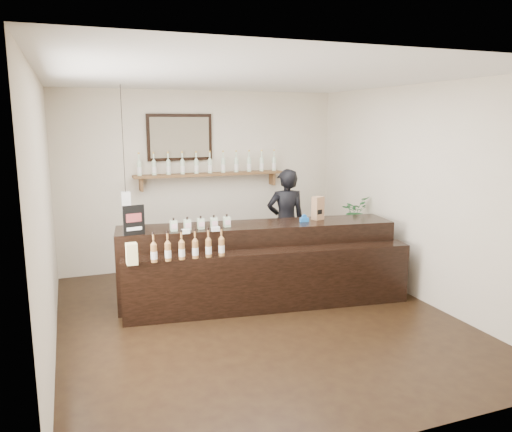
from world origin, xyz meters
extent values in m
plane|color=black|center=(0.00, 0.00, 0.00)|extent=(5.00, 5.00, 0.00)
plane|color=beige|center=(0.00, 2.50, 1.40)|extent=(4.50, 0.00, 4.50)
plane|color=beige|center=(0.00, -2.50, 1.40)|extent=(4.50, 0.00, 4.50)
plane|color=beige|center=(-2.25, 0.00, 1.40)|extent=(0.00, 5.00, 5.00)
plane|color=beige|center=(2.25, 0.00, 1.40)|extent=(0.00, 5.00, 5.00)
plane|color=white|center=(0.00, 0.00, 2.80)|extent=(5.00, 5.00, 0.00)
cube|color=brown|center=(0.10, 2.37, 1.50)|extent=(2.40, 0.25, 0.04)
cube|color=brown|center=(-0.98, 2.40, 1.38)|extent=(0.04, 0.20, 0.20)
cube|color=brown|center=(1.18, 2.40, 1.38)|extent=(0.04, 0.20, 0.20)
cube|color=black|center=(-0.35, 2.47, 2.08)|extent=(1.02, 0.04, 0.72)
cube|color=#4B4130|center=(-0.35, 2.44, 2.08)|extent=(0.92, 0.01, 0.62)
cube|color=white|center=(-1.30, 1.60, 1.25)|extent=(0.12, 0.12, 0.28)
cylinder|color=black|center=(-1.30, 1.60, 2.09)|extent=(0.01, 0.01, 1.41)
cylinder|color=silver|center=(-1.00, 2.37, 1.62)|extent=(0.07, 0.07, 0.20)
cone|color=silver|center=(-1.00, 2.37, 1.75)|extent=(0.07, 0.07, 0.05)
cylinder|color=silver|center=(-1.00, 2.37, 1.81)|extent=(0.02, 0.02, 0.07)
cylinder|color=gold|center=(-1.00, 2.37, 1.86)|extent=(0.03, 0.03, 0.02)
cylinder|color=white|center=(-1.00, 2.37, 1.60)|extent=(0.07, 0.07, 0.09)
cylinder|color=silver|center=(-0.78, 2.37, 1.62)|extent=(0.07, 0.07, 0.20)
cone|color=silver|center=(-0.78, 2.37, 1.75)|extent=(0.07, 0.07, 0.05)
cylinder|color=silver|center=(-0.78, 2.37, 1.81)|extent=(0.02, 0.02, 0.07)
cylinder|color=gold|center=(-0.78, 2.37, 1.86)|extent=(0.03, 0.03, 0.02)
cylinder|color=white|center=(-0.78, 2.37, 1.60)|extent=(0.07, 0.07, 0.09)
cylinder|color=silver|center=(-0.56, 2.37, 1.62)|extent=(0.07, 0.07, 0.20)
cone|color=silver|center=(-0.56, 2.37, 1.75)|extent=(0.07, 0.07, 0.05)
cylinder|color=silver|center=(-0.56, 2.37, 1.81)|extent=(0.02, 0.02, 0.07)
cylinder|color=gold|center=(-0.56, 2.37, 1.86)|extent=(0.03, 0.03, 0.02)
cylinder|color=white|center=(-0.56, 2.37, 1.60)|extent=(0.07, 0.07, 0.09)
cylinder|color=silver|center=(-0.34, 2.37, 1.62)|extent=(0.07, 0.07, 0.20)
cone|color=silver|center=(-0.34, 2.37, 1.75)|extent=(0.07, 0.07, 0.05)
cylinder|color=silver|center=(-0.34, 2.37, 1.81)|extent=(0.02, 0.02, 0.07)
cylinder|color=gold|center=(-0.34, 2.37, 1.86)|extent=(0.03, 0.03, 0.02)
cylinder|color=white|center=(-0.34, 2.37, 1.60)|extent=(0.07, 0.07, 0.09)
cylinder|color=silver|center=(-0.12, 2.37, 1.62)|extent=(0.07, 0.07, 0.20)
cone|color=silver|center=(-0.12, 2.37, 1.75)|extent=(0.07, 0.07, 0.05)
cylinder|color=silver|center=(-0.12, 2.37, 1.81)|extent=(0.02, 0.02, 0.07)
cylinder|color=gold|center=(-0.12, 2.37, 1.86)|extent=(0.03, 0.03, 0.02)
cylinder|color=white|center=(-0.12, 2.37, 1.60)|extent=(0.07, 0.07, 0.09)
cylinder|color=silver|center=(0.10, 2.37, 1.62)|extent=(0.07, 0.07, 0.20)
cone|color=silver|center=(0.10, 2.37, 1.75)|extent=(0.07, 0.07, 0.05)
cylinder|color=silver|center=(0.10, 2.37, 1.81)|extent=(0.02, 0.02, 0.07)
cylinder|color=gold|center=(0.10, 2.37, 1.86)|extent=(0.03, 0.03, 0.02)
cylinder|color=white|center=(0.10, 2.37, 1.60)|extent=(0.07, 0.07, 0.09)
cylinder|color=silver|center=(0.32, 2.37, 1.62)|extent=(0.07, 0.07, 0.20)
cone|color=silver|center=(0.32, 2.37, 1.75)|extent=(0.07, 0.07, 0.05)
cylinder|color=silver|center=(0.32, 2.37, 1.81)|extent=(0.02, 0.02, 0.07)
cylinder|color=gold|center=(0.32, 2.37, 1.86)|extent=(0.03, 0.03, 0.02)
cylinder|color=white|center=(0.32, 2.37, 1.60)|extent=(0.07, 0.07, 0.09)
cylinder|color=silver|center=(0.54, 2.37, 1.62)|extent=(0.07, 0.07, 0.20)
cone|color=silver|center=(0.54, 2.37, 1.75)|extent=(0.07, 0.07, 0.05)
cylinder|color=silver|center=(0.54, 2.37, 1.81)|extent=(0.02, 0.02, 0.07)
cylinder|color=gold|center=(0.54, 2.37, 1.86)|extent=(0.03, 0.03, 0.02)
cylinder|color=white|center=(0.54, 2.37, 1.60)|extent=(0.07, 0.07, 0.09)
cylinder|color=silver|center=(0.76, 2.37, 1.62)|extent=(0.07, 0.07, 0.20)
cone|color=silver|center=(0.76, 2.37, 1.75)|extent=(0.07, 0.07, 0.05)
cylinder|color=silver|center=(0.76, 2.37, 1.81)|extent=(0.02, 0.02, 0.07)
cylinder|color=gold|center=(0.76, 2.37, 1.86)|extent=(0.03, 0.03, 0.02)
cylinder|color=white|center=(0.76, 2.37, 1.60)|extent=(0.07, 0.07, 0.09)
cylinder|color=silver|center=(0.98, 2.37, 1.62)|extent=(0.07, 0.07, 0.20)
cone|color=silver|center=(0.98, 2.37, 1.75)|extent=(0.07, 0.07, 0.05)
cylinder|color=silver|center=(0.98, 2.37, 1.81)|extent=(0.02, 0.02, 0.07)
cylinder|color=gold|center=(0.98, 2.37, 1.86)|extent=(0.03, 0.03, 0.02)
cylinder|color=white|center=(0.98, 2.37, 1.60)|extent=(0.07, 0.07, 0.09)
cylinder|color=silver|center=(1.20, 2.37, 1.62)|extent=(0.07, 0.07, 0.20)
cone|color=silver|center=(1.20, 2.37, 1.75)|extent=(0.07, 0.07, 0.05)
cylinder|color=silver|center=(1.20, 2.37, 1.81)|extent=(0.02, 0.02, 0.07)
cylinder|color=gold|center=(1.20, 2.37, 1.86)|extent=(0.03, 0.03, 0.02)
cylinder|color=white|center=(1.20, 2.37, 1.60)|extent=(0.07, 0.07, 0.09)
cube|color=black|center=(0.27, 0.70, 0.50)|extent=(3.66, 1.09, 1.01)
cube|color=black|center=(0.27, 0.22, 0.38)|extent=(3.62, 0.78, 0.76)
cube|color=white|center=(-0.74, 0.47, 1.03)|extent=(0.10, 0.04, 0.05)
cube|color=white|center=(-0.37, 0.47, 1.03)|extent=(0.10, 0.04, 0.05)
cube|color=#E5D98C|center=(-1.41, 0.22, 0.82)|extent=(0.12, 0.12, 0.12)
cube|color=#E5D98C|center=(-1.41, 0.22, 0.94)|extent=(0.12, 0.12, 0.12)
cube|color=silver|center=(-0.85, 0.65, 1.08)|extent=(0.08, 0.08, 0.13)
cube|color=#FAC2D0|center=(-0.85, 0.60, 1.08)|extent=(0.07, 0.00, 0.06)
cylinder|color=black|center=(-0.85, 0.65, 1.16)|extent=(0.02, 0.02, 0.03)
cube|color=silver|center=(-0.68, 0.65, 1.08)|extent=(0.08, 0.08, 0.13)
cube|color=#FAC2D0|center=(-0.68, 0.60, 1.08)|extent=(0.07, 0.00, 0.06)
cylinder|color=black|center=(-0.68, 0.65, 1.16)|extent=(0.02, 0.02, 0.03)
cube|color=silver|center=(-0.51, 0.65, 1.08)|extent=(0.08, 0.08, 0.13)
cube|color=#FAC2D0|center=(-0.51, 0.60, 1.08)|extent=(0.07, 0.00, 0.06)
cylinder|color=black|center=(-0.51, 0.65, 1.16)|extent=(0.02, 0.02, 0.03)
cube|color=silver|center=(-0.34, 0.65, 1.08)|extent=(0.08, 0.08, 0.13)
cube|color=#FAC2D0|center=(-0.34, 0.60, 1.08)|extent=(0.07, 0.00, 0.06)
cylinder|color=black|center=(-0.34, 0.65, 1.16)|extent=(0.02, 0.02, 0.03)
cube|color=silver|center=(-0.17, 0.65, 1.08)|extent=(0.08, 0.08, 0.13)
cube|color=#FAC2D0|center=(-0.17, 0.60, 1.08)|extent=(0.07, 0.00, 0.06)
cylinder|color=black|center=(-0.17, 0.65, 1.16)|extent=(0.02, 0.02, 0.03)
cylinder|color=#A16B36|center=(-1.16, 0.22, 0.87)|extent=(0.07, 0.07, 0.20)
cone|color=#A16B36|center=(-1.16, 0.22, 0.99)|extent=(0.07, 0.07, 0.05)
cylinder|color=#A16B36|center=(-1.16, 0.22, 1.05)|extent=(0.02, 0.02, 0.07)
cylinder|color=black|center=(-1.16, 0.22, 1.10)|extent=(0.03, 0.03, 0.02)
cylinder|color=white|center=(-1.16, 0.22, 0.84)|extent=(0.07, 0.07, 0.09)
cylinder|color=#A16B36|center=(-1.01, 0.22, 0.87)|extent=(0.07, 0.07, 0.20)
cone|color=#A16B36|center=(-1.01, 0.22, 0.99)|extent=(0.07, 0.07, 0.05)
cylinder|color=#A16B36|center=(-1.01, 0.22, 1.05)|extent=(0.02, 0.02, 0.07)
cylinder|color=black|center=(-1.01, 0.22, 1.10)|extent=(0.03, 0.03, 0.02)
cylinder|color=white|center=(-1.01, 0.22, 0.84)|extent=(0.07, 0.07, 0.09)
cylinder|color=#A16B36|center=(-0.85, 0.22, 0.87)|extent=(0.07, 0.07, 0.20)
cone|color=#A16B36|center=(-0.85, 0.22, 0.99)|extent=(0.07, 0.07, 0.05)
cylinder|color=#A16B36|center=(-0.85, 0.22, 1.05)|extent=(0.02, 0.02, 0.07)
cylinder|color=black|center=(-0.85, 0.22, 1.10)|extent=(0.03, 0.03, 0.02)
cylinder|color=white|center=(-0.85, 0.22, 0.84)|extent=(0.07, 0.07, 0.09)
cylinder|color=#A16B36|center=(-0.69, 0.22, 0.87)|extent=(0.07, 0.07, 0.20)
cone|color=#A16B36|center=(-0.69, 0.22, 0.99)|extent=(0.07, 0.07, 0.05)
cylinder|color=#A16B36|center=(-0.69, 0.22, 1.05)|extent=(0.02, 0.02, 0.07)
cylinder|color=black|center=(-0.69, 0.22, 1.10)|extent=(0.03, 0.03, 0.02)
cylinder|color=white|center=(-0.69, 0.22, 0.84)|extent=(0.07, 0.07, 0.09)
cylinder|color=#A16B36|center=(-0.53, 0.22, 0.87)|extent=(0.07, 0.07, 0.20)
cone|color=#A16B36|center=(-0.53, 0.22, 0.99)|extent=(0.07, 0.07, 0.05)
cylinder|color=#A16B36|center=(-0.53, 0.22, 1.05)|extent=(0.02, 0.02, 0.07)
cylinder|color=black|center=(-0.53, 0.22, 1.10)|extent=(0.03, 0.03, 0.02)
cylinder|color=white|center=(-0.53, 0.22, 0.84)|extent=(0.07, 0.07, 0.09)
cylinder|color=#A16B36|center=(-0.37, 0.22, 0.87)|extent=(0.07, 0.07, 0.20)
cone|color=#A16B36|center=(-0.37, 0.22, 0.99)|extent=(0.07, 0.07, 0.05)
cylinder|color=#A16B36|center=(-0.37, 0.22, 1.05)|extent=(0.02, 0.02, 0.07)
cylinder|color=black|center=(-0.37, 0.22, 1.10)|extent=(0.03, 0.03, 0.02)
cylinder|color=white|center=(-0.37, 0.22, 0.84)|extent=(0.07, 0.07, 0.09)
cube|color=black|center=(-1.32, 0.62, 1.18)|extent=(0.25, 0.06, 0.36)
cube|color=#923535|center=(-1.32, 0.60, 1.22)|extent=(0.18, 0.04, 0.10)
cube|color=white|center=(-1.32, 0.60, 1.08)|extent=(0.18, 0.04, 0.04)
cube|color=#9C6D4B|center=(1.14, 0.68, 1.16)|extent=(0.17, 0.15, 0.32)
cube|color=black|center=(1.14, 0.62, 1.12)|extent=(0.09, 0.03, 0.06)
cube|color=blue|center=(0.90, 0.61, 1.03)|extent=(0.12, 0.05, 0.05)
cylinder|color=blue|center=(0.90, 0.61, 1.08)|extent=(0.06, 0.03, 0.06)
cube|color=brown|center=(2.00, 1.12, 0.38)|extent=(0.53, 0.62, 0.77)
imported|color=#2B6C35|center=(2.00, 1.12, 0.99)|extent=(0.52, 0.50, 0.45)
imported|color=black|center=(1.06, 1.55, 0.92)|extent=(0.72, 0.52, 1.84)
camera|label=1|loc=(-2.01, -5.27, 2.34)|focal=35.00mm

